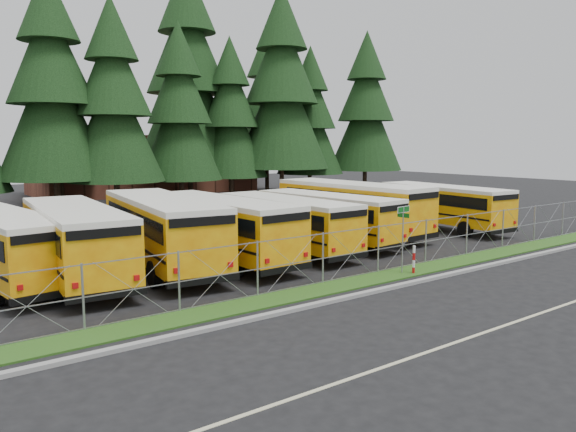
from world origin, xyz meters
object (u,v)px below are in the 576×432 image
object	(u,v)px
bus_3	(216,230)
bus_6	(347,209)
bus_4	(282,225)
street_sign	(403,225)
striped_bollard	(414,260)
bus_1	(73,243)
bus_east	(439,207)
bus_2	(160,232)
bus_5	(323,219)
bus_0	(0,248)

from	to	relation	value
bus_3	bus_6	bearing A→B (deg)	8.33
bus_4	street_sign	size ratio (longest dim) A/B	3.65
street_sign	striped_bollard	bearing A→B (deg)	-49.10
bus_1	bus_6	size ratio (longest dim) A/B	0.96
bus_4	bus_east	world-z (taller)	bus_east
bus_4	bus_east	distance (m)	12.08
bus_3	street_sign	size ratio (longest dim) A/B	3.94
bus_2	bus_3	bearing A→B (deg)	-1.65
bus_2	street_sign	xyz separation A→B (m)	(7.43, -7.17, 0.50)
bus_1	bus_4	bearing A→B (deg)	2.31
bus_3	bus_4	xyz separation A→B (m)	(3.68, -0.01, -0.11)
bus_1	bus_4	distance (m)	9.86
bus_1	bus_5	bearing A→B (deg)	5.03
bus_5	street_sign	distance (m)	7.45
bus_2	bus_5	xyz separation A→B (m)	(9.25, 0.03, -0.20)
bus_6	street_sign	xyz separation A→B (m)	(-4.75, -8.52, 0.50)
bus_4	bus_6	distance (m)	6.22
bus_5	bus_east	distance (m)	9.08
bus_0	street_sign	size ratio (longest dim) A/B	3.77
bus_0	bus_1	xyz separation A→B (m)	(2.47, -0.89, 0.08)
bus_2	bus_5	world-z (taller)	bus_2
street_sign	striped_bollard	world-z (taller)	street_sign
bus_2	bus_4	distance (m)	6.25
bus_east	bus_0	bearing A→B (deg)	-178.85
street_sign	bus_6	bearing A→B (deg)	60.84
bus_6	bus_east	xyz separation A→B (m)	(6.13, -1.78, -0.18)
bus_6	street_sign	distance (m)	9.77
bus_2	bus_1	bearing A→B (deg)	-172.98
bus_4	striped_bollard	size ratio (longest dim) A/B	8.54
bus_3	bus_east	world-z (taller)	bus_3
bus_1	bus_2	distance (m)	3.62
bus_6	bus_4	bearing A→B (deg)	-166.67
bus_east	striped_bollard	xyz separation A→B (m)	(-10.57, -7.09, -0.76)
bus_0	bus_east	distance (m)	24.44
street_sign	bus_1	bearing A→B (deg)	146.83
bus_2	bus_4	world-z (taller)	bus_2
striped_bollard	bus_0	bearing A→B (deg)	148.52
bus_0	bus_east	bearing A→B (deg)	-10.01
bus_1	striped_bollard	distance (m)	13.68
bus_1	bus_2	size ratio (longest dim) A/B	0.96
bus_6	street_sign	bearing A→B (deg)	-122.51
bus_3	bus_5	distance (m)	6.72
bus_east	bus_2	bearing A→B (deg)	-176.97
bus_4	street_sign	xyz separation A→B (m)	(1.20, -6.74, 0.69)
bus_1	bus_2	xyz separation A→B (m)	(3.62, -0.05, 0.07)
bus_0	bus_4	size ratio (longest dim) A/B	1.03
bus_2	bus_0	bearing A→B (deg)	179.04
bus_5	bus_east	world-z (taller)	bus_east
bus_0	bus_4	world-z (taller)	bus_0
bus_1	striped_bollard	xyz separation A→B (m)	(11.36, -7.58, -0.87)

